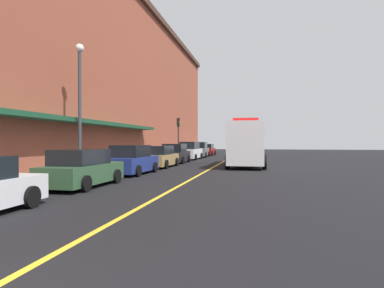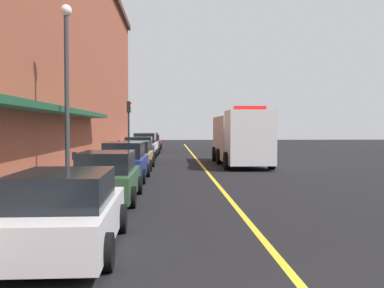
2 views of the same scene
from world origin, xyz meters
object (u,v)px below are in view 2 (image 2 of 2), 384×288
object	(u,v)px
parked_car_4	(139,150)
parked_car_1	(108,178)
parked_car_0	(65,213)
parking_meter_0	(119,147)
parked_car_3	(136,156)
parked_car_5	(145,146)
parked_car_2	(125,163)
street_lamp_left	(67,75)
box_truck	(240,138)
parked_car_6	(149,143)
traffic_light_near	(129,117)
parked_car_7	(151,143)
parking_meter_1	(74,164)

from	to	relation	value
parked_car_4	parked_car_1	bearing A→B (deg)	-179.54
parked_car_0	parking_meter_0	size ratio (longest dim) A/B	3.42
parked_car_3	parked_car_5	size ratio (longest dim) A/B	0.97
parked_car_2	street_lamp_left	bearing A→B (deg)	140.82
parked_car_5	street_lamp_left	bearing A→B (deg)	175.50
parked_car_2	parked_car_3	bearing A→B (deg)	0.66
parked_car_5	box_truck	xyz separation A→B (m)	(6.36, -8.51, 0.81)
parked_car_2	parked_car_6	world-z (taller)	parked_car_6
parked_car_0	traffic_light_near	bearing A→B (deg)	1.65
box_truck	parked_car_4	bearing A→B (deg)	-111.21
box_truck	parked_car_6	bearing A→B (deg)	-156.38
parked_car_3	parking_meter_0	size ratio (longest dim) A/B	3.47
parked_car_6	street_lamp_left	world-z (taller)	street_lamp_left
parked_car_4	parked_car_6	distance (m)	11.82
parked_car_4	box_truck	bearing A→B (deg)	-110.79
parked_car_0	parked_car_7	xyz separation A→B (m)	(0.04, 39.80, 0.02)
parked_car_2	box_truck	xyz separation A→B (m)	(6.38, 8.21, 0.89)
parked_car_1	parked_car_3	bearing A→B (deg)	-0.03
parking_meter_1	parking_meter_0	bearing A→B (deg)	90.00
parked_car_1	parking_meter_0	distance (m)	16.12
parked_car_1	parked_car_5	size ratio (longest dim) A/B	0.96
parked_car_0	parked_car_5	distance (m)	28.39
parked_car_1	parked_car_6	bearing A→B (deg)	0.21
parked_car_1	parked_car_7	bearing A→B (deg)	0.23
parked_car_0	parking_meter_1	world-z (taller)	parked_car_0
traffic_light_near	box_truck	bearing A→B (deg)	-49.07
parked_car_7	parking_meter_0	bearing A→B (deg)	176.18
street_lamp_left	parking_meter_0	bearing A→B (deg)	87.30
parked_car_2	parked_car_5	world-z (taller)	parked_car_5
parked_car_0	parking_meter_0	xyz separation A→B (m)	(-1.39, 22.04, 0.33)
box_truck	parking_meter_1	xyz separation A→B (m)	(-7.78, -12.17, -0.63)
box_truck	street_lamp_left	world-z (taller)	street_lamp_left
traffic_light_near	parked_car_7	bearing A→B (deg)	82.90
parked_car_6	street_lamp_left	bearing A→B (deg)	173.20
parked_car_4	street_lamp_left	world-z (taller)	street_lamp_left
parked_car_2	parked_car_5	size ratio (longest dim) A/B	0.95
parked_car_0	parking_meter_0	distance (m)	22.09
parked_car_1	parked_car_7	world-z (taller)	parked_car_1
box_truck	traffic_light_near	xyz separation A→B (m)	(-7.72, 8.90, 1.47)
traffic_light_near	parked_car_1	bearing A→B (deg)	-86.63
parked_car_0	parked_car_4	distance (m)	22.35
parked_car_1	parking_meter_0	xyz separation A→B (m)	(-1.41, 16.06, 0.31)
parked_car_4	street_lamp_left	xyz separation A→B (m)	(-1.91, -13.02, 3.60)
parked_car_6	parking_meter_1	size ratio (longest dim) A/B	3.66
parked_car_2	parked_car_6	distance (m)	22.50
parked_car_5	box_truck	world-z (taller)	box_truck
parked_car_0	parked_car_7	size ratio (longest dim) A/B	1.03
parked_car_5	parking_meter_1	bearing A→B (deg)	177.62
box_truck	parking_meter_0	distance (m)	8.10
traffic_light_near	parked_car_5	bearing A→B (deg)	-15.78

